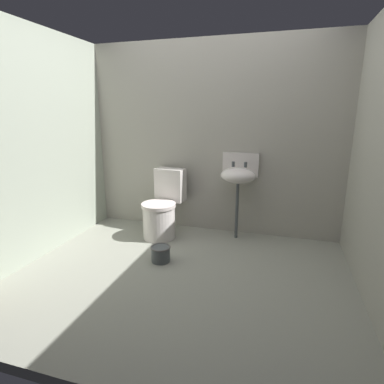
% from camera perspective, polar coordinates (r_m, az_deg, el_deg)
% --- Properties ---
extents(ground_plane, '(3.41, 2.67, 0.08)m').
position_cam_1_polar(ground_plane, '(3.00, -1.60, -15.14)').
color(ground_plane, gray).
extents(wall_back, '(3.41, 0.10, 2.26)m').
position_cam_1_polar(wall_back, '(3.77, 3.98, 9.68)').
color(wall_back, '#A19D91').
rests_on(wall_back, ground).
extents(wall_left, '(0.10, 2.47, 2.26)m').
position_cam_1_polar(wall_left, '(3.52, -26.30, 7.88)').
color(wall_left, '#9AA392').
rests_on(wall_left, ground).
extents(toilet_near_wall, '(0.45, 0.63, 0.78)m').
position_cam_1_polar(toilet_near_wall, '(3.70, -5.48, -3.22)').
color(toilet_near_wall, silver).
rests_on(toilet_near_wall, ground).
extents(sink, '(0.42, 0.35, 0.99)m').
position_cam_1_polar(sink, '(3.55, 8.60, 3.14)').
color(sink, '#474C4F').
rests_on(sink, ground).
extents(bucket, '(0.20, 0.20, 0.16)m').
position_cam_1_polar(bucket, '(3.15, -5.81, -11.22)').
color(bucket, '#474C4F').
rests_on(bucket, ground).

